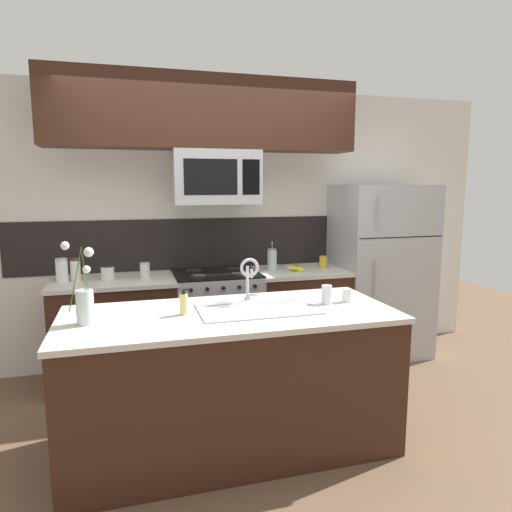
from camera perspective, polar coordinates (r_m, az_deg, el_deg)
The scene contains 23 objects.
ground_plane at distance 3.60m, azimuth -1.95°, elevation -19.36°, with size 10.00×10.00×0.00m, color brown.
rear_partition at distance 4.51m, azimuth -2.22°, elevation 3.72°, with size 5.20×0.10×2.60m, color silver.
splash_band at distance 4.41m, azimuth -5.83°, elevation 1.61°, with size 3.62×0.01×0.48m, color black.
back_counter_left at distance 4.18m, azimuth -17.07°, elevation -8.91°, with size 1.04×0.65×0.91m.
back_counter_right at distance 4.45m, azimuth 5.34°, elevation -7.43°, with size 0.87×0.65×0.91m.
stove_range at distance 4.24m, azimuth -4.92°, elevation -8.19°, with size 0.76×0.64×0.93m.
microwave at distance 4.04m, azimuth -5.11°, elevation 9.76°, with size 0.74×0.40×0.46m.
upper_cabinet_band at distance 4.04m, azimuth -6.37°, elevation 17.30°, with size 2.61×0.34×0.60m, color #381E14.
refrigerator at distance 4.76m, azimuth 15.14°, elevation -1.75°, with size 0.90×0.74×1.71m.
storage_jar_tall at distance 4.09m, azimuth -23.10°, elevation -1.64°, with size 0.10×0.10×0.20m.
storage_jar_medium at distance 4.10m, azimuth -21.65°, elevation -1.58°, with size 0.08×0.08×0.19m.
storage_jar_short at distance 4.06m, azimuth -18.06°, elevation -1.97°, with size 0.11×0.11×0.12m.
storage_jar_squat at distance 4.03m, azimuth -13.72°, elevation -1.77°, with size 0.08×0.08×0.14m.
banana_bunch at distance 4.27m, azimuth 5.12°, elevation -1.57°, with size 0.19×0.13×0.08m.
french_press at distance 4.30m, azimuth 2.02°, elevation -0.42°, with size 0.09×0.09×0.27m.
coffee_tin at distance 4.49m, azimuth 8.41°, elevation -0.70°, with size 0.08×0.08×0.11m, color gold.
island_counter at distance 3.07m, azimuth -3.17°, elevation -15.17°, with size 2.09×0.89×0.91m.
kitchen_sink at distance 2.97m, azimuth 0.22°, elevation -8.00°, with size 0.76×0.44×0.16m.
sink_faucet at distance 3.11m, azimuth -0.87°, elevation -2.17°, with size 0.14×0.14×0.31m.
dish_soap_bottle at distance 2.86m, azimuth -9.03°, elevation -5.94°, with size 0.06×0.05×0.16m.
drinking_glass at distance 3.12m, azimuth 8.82°, elevation -4.79°, with size 0.07×0.07×0.13m.
spare_glass at distance 3.20m, azimuth 11.24°, elevation -4.83°, with size 0.07×0.07×0.09m.
flower_vase at distance 2.80m, azimuth -20.64°, elevation -5.42°, with size 0.18×0.14×0.48m.
Camera 1 is at (-0.75, -3.09, 1.70)m, focal length 32.00 mm.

